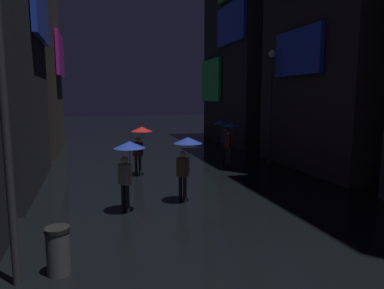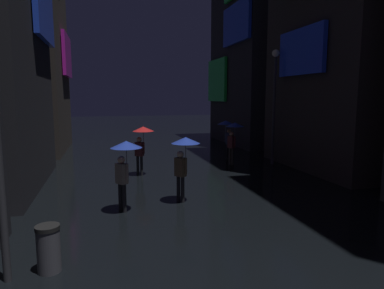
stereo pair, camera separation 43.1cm
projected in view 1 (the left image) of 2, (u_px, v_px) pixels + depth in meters
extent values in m
cube|color=#264CF9|center=(41.00, 12.00, 13.51)|extent=(0.20, 3.90, 2.22)
cube|color=#F226D8|center=(60.00, 56.00, 21.97)|extent=(0.20, 4.03, 2.67)
cube|color=#264CF9|center=(298.00, 52.00, 15.22)|extent=(0.20, 3.40, 2.02)
cube|color=#232328|center=(248.00, 44.00, 24.63)|extent=(4.00, 8.07, 14.33)
cube|color=#26E54C|center=(211.00, 80.00, 26.24)|extent=(0.20, 3.83, 3.17)
cube|color=#264CF9|center=(231.00, 23.00, 22.20)|extent=(0.20, 4.37, 2.52)
cylinder|color=black|center=(227.00, 152.00, 18.45)|extent=(0.12, 0.12, 0.85)
cylinder|color=black|center=(224.00, 152.00, 18.47)|extent=(0.12, 0.12, 0.85)
cube|color=#333859|center=(225.00, 138.00, 18.36)|extent=(0.40, 0.34, 0.60)
sphere|color=#9E7051|center=(225.00, 131.00, 18.30)|extent=(0.22, 0.22, 0.22)
cylinder|color=#333859|center=(222.00, 138.00, 18.32)|extent=(0.09, 0.09, 0.50)
cylinder|color=slate|center=(222.00, 131.00, 18.28)|extent=(0.02, 0.02, 0.77)
cone|color=#263FB2|center=(222.00, 122.00, 18.21)|extent=(0.90, 0.90, 0.20)
cylinder|color=black|center=(180.00, 189.00, 11.05)|extent=(0.12, 0.12, 0.85)
cylinder|color=black|center=(185.00, 190.00, 10.94)|extent=(0.12, 0.12, 0.85)
cube|color=brown|center=(183.00, 167.00, 10.89)|extent=(0.38, 0.40, 0.60)
sphere|color=beige|center=(182.00, 154.00, 10.84)|extent=(0.22, 0.22, 0.22)
cylinder|color=brown|center=(188.00, 166.00, 10.82)|extent=(0.09, 0.09, 0.50)
cylinder|color=slate|center=(188.00, 156.00, 10.77)|extent=(0.02, 0.02, 0.77)
cone|color=#263FB2|center=(188.00, 140.00, 10.70)|extent=(0.90, 0.90, 0.20)
cylinder|color=black|center=(123.00, 198.00, 10.06)|extent=(0.12, 0.12, 0.85)
cylinder|color=black|center=(127.00, 199.00, 9.95)|extent=(0.12, 0.12, 0.85)
cube|color=gray|center=(125.00, 174.00, 9.90)|extent=(0.38, 0.40, 0.60)
sphere|color=beige|center=(124.00, 160.00, 9.85)|extent=(0.22, 0.22, 0.22)
cylinder|color=gray|center=(130.00, 173.00, 9.83)|extent=(0.09, 0.09, 0.50)
cylinder|color=slate|center=(130.00, 161.00, 9.78)|extent=(0.02, 0.02, 0.77)
cone|color=#263FB2|center=(129.00, 145.00, 9.72)|extent=(0.90, 0.90, 0.20)
cylinder|color=#38332D|center=(227.00, 156.00, 17.17)|extent=(0.12, 0.12, 0.85)
cylinder|color=#38332D|center=(230.00, 156.00, 17.03)|extent=(0.12, 0.12, 0.85)
cube|color=#4C1E23|center=(228.00, 142.00, 17.00)|extent=(0.34, 0.40, 0.60)
sphere|color=#9E7051|center=(229.00, 134.00, 16.94)|extent=(0.22, 0.22, 0.22)
cylinder|color=#4C1E23|center=(232.00, 141.00, 16.89)|extent=(0.09, 0.09, 0.50)
cylinder|color=slate|center=(232.00, 134.00, 16.84)|extent=(0.02, 0.02, 0.77)
cone|color=#263FB2|center=(232.00, 124.00, 16.78)|extent=(0.90, 0.90, 0.20)
cylinder|color=black|center=(136.00, 166.00, 14.67)|extent=(0.12, 0.12, 0.85)
cylinder|color=black|center=(140.00, 166.00, 14.62)|extent=(0.12, 0.12, 0.85)
cube|color=#4C1E23|center=(138.00, 149.00, 14.55)|extent=(0.40, 0.37, 0.60)
sphere|color=tan|center=(137.00, 140.00, 14.49)|extent=(0.22, 0.22, 0.22)
cylinder|color=#4C1E23|center=(142.00, 148.00, 14.54)|extent=(0.09, 0.09, 0.50)
cylinder|color=slate|center=(142.00, 140.00, 14.49)|extent=(0.02, 0.02, 0.77)
cone|color=red|center=(142.00, 129.00, 14.42)|extent=(0.90, 0.90, 0.20)
cylinder|color=#2D2D33|center=(5.00, 123.00, 5.80)|extent=(0.14, 0.14, 5.85)
cylinder|color=#2D2D33|center=(270.00, 112.00, 17.06)|extent=(0.14, 0.14, 5.28)
sphere|color=#F9EFCC|center=(272.00, 54.00, 16.67)|extent=(0.36, 0.36, 0.36)
cylinder|color=#3F3F47|center=(58.00, 253.00, 6.51)|extent=(0.44, 0.44, 0.85)
cylinder|color=black|center=(57.00, 229.00, 6.45)|extent=(0.46, 0.46, 0.08)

